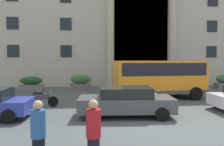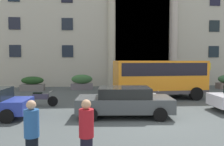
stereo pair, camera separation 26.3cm
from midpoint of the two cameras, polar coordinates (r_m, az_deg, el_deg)
ground_plane at (r=10.71m, az=10.07°, el=-11.85°), size 80.00×64.00×0.12m
office_building_facade at (r=28.15m, az=0.85°, el=14.69°), size 38.86×9.64×16.57m
orange_minibus at (r=16.26m, az=12.44°, el=-0.70°), size 6.45×3.07×2.69m
bus_stop_sign at (r=20.14m, az=23.71°, el=-0.30°), size 0.44×0.08×2.51m
hedge_planter_far_east at (r=21.89m, az=15.02°, el=-1.80°), size 1.75×0.99×1.71m
hedge_planter_entrance_right at (r=20.97m, az=-19.41°, el=-2.66°), size 2.05×0.83×1.28m
hedge_planter_far_west at (r=20.82m, az=-7.37°, el=-2.38°), size 2.02×0.76×1.39m
parked_compact_extra at (r=10.90m, az=3.85°, el=-7.25°), size 4.69×2.35×1.42m
scooter_by_planter at (r=13.71m, az=9.55°, el=-6.27°), size 2.06×0.65×0.89m
motorcycle_near_kerb at (r=13.89m, az=-17.52°, el=-6.26°), size 2.06×0.58×0.89m
pedestrian_child_trailing at (r=5.58m, az=-5.20°, el=-15.77°), size 0.36×0.36×1.79m
pedestrian_man_red_shirt at (r=5.88m, az=-18.68°, el=-15.04°), size 0.36×0.36×1.77m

